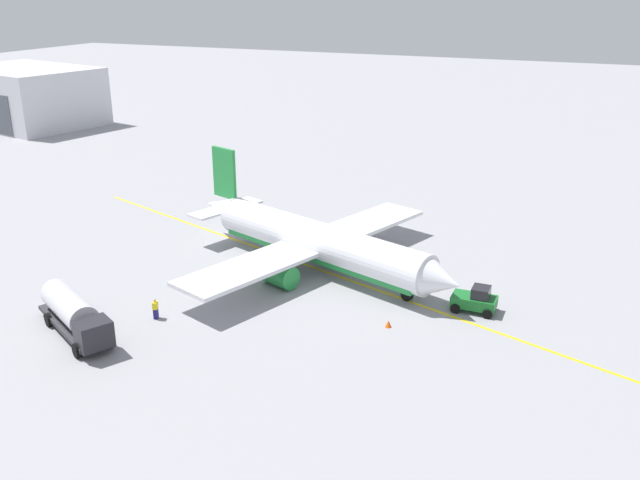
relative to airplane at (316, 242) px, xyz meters
name	(u,v)px	position (x,y,z in m)	size (l,w,h in m)	color
ground_plane	(320,270)	(0.47, -0.16, -2.64)	(400.00, 400.00, 0.00)	#939399
airplane	(316,242)	(0.00, 0.00, 0.00)	(30.78, 29.56, 9.64)	white
fuel_tanker	(75,314)	(-11.51, -19.42, -0.92)	(9.98, 6.88, 3.15)	#2D2D33
pushback_tug	(475,300)	(15.68, -3.02, -1.63)	(3.63, 2.35, 2.20)	#196B28
refueling_worker	(155,309)	(-7.57, -14.72, -1.82)	(0.52, 0.61, 1.71)	navy
safety_cone_nose	(388,324)	(10.07, -8.61, -2.36)	(0.51, 0.51, 0.57)	#F2590F
distant_hangar	(26,96)	(-79.76, 43.54, 2.63)	(29.85, 23.38, 10.56)	silver
taxi_line_marking	(320,270)	(0.47, -0.16, -2.63)	(70.43, 0.30, 0.01)	yellow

